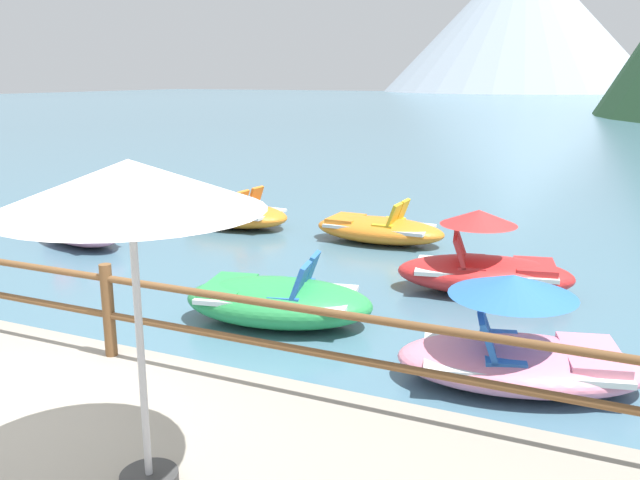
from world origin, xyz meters
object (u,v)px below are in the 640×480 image
at_px(beach_umbrella, 130,190).
at_px(pedal_boat_4, 520,349).
at_px(pedal_boat_3, 277,301).
at_px(pedal_boat_0, 79,228).
at_px(pedal_boat_2, 379,229).
at_px(pedal_boat_5, 485,267).
at_px(pedal_boat_1, 234,214).

height_order(beach_umbrella, pedal_boat_4, beach_umbrella).
bearing_deg(pedal_boat_3, pedal_boat_4, -9.47).
distance_m(pedal_boat_0, pedal_boat_4, 9.03).
xyz_separation_m(pedal_boat_2, pedal_boat_5, (2.47, -2.30, 0.14)).
bearing_deg(pedal_boat_3, pedal_boat_5, 47.42).
distance_m(pedal_boat_0, pedal_boat_2, 5.75).
relative_size(pedal_boat_1, pedal_boat_4, 0.92).
bearing_deg(pedal_boat_4, pedal_boat_1, 141.73).
bearing_deg(beach_umbrella, pedal_boat_3, 105.86).
distance_m(pedal_boat_2, pedal_boat_5, 3.38).
xyz_separation_m(pedal_boat_2, pedal_boat_3, (0.27, -4.69, 0.04)).
height_order(beach_umbrella, pedal_boat_2, beach_umbrella).
height_order(pedal_boat_1, pedal_boat_3, pedal_boat_3).
height_order(pedal_boat_0, pedal_boat_1, pedal_boat_0).
bearing_deg(pedal_boat_0, beach_umbrella, -43.48).
relative_size(pedal_boat_0, pedal_boat_5, 1.00).
relative_size(beach_umbrella, pedal_boat_1, 0.86).
height_order(pedal_boat_3, pedal_boat_4, pedal_boat_4).
bearing_deg(beach_umbrella, pedal_boat_0, 136.52).
distance_m(beach_umbrella, pedal_boat_5, 6.83).
bearing_deg(pedal_boat_4, beach_umbrella, -119.29).
height_order(pedal_boat_0, pedal_boat_4, pedal_boat_4).
height_order(pedal_boat_1, pedal_boat_5, pedal_boat_5).
xyz_separation_m(pedal_boat_4, pedal_boat_5, (-0.93, 2.91, 0.02)).
distance_m(beach_umbrella, pedal_boat_3, 4.72).
bearing_deg(pedal_boat_3, pedal_boat_0, 157.78).
bearing_deg(pedal_boat_5, pedal_boat_2, 136.98).
height_order(pedal_boat_2, pedal_boat_4, pedal_boat_4).
relative_size(pedal_boat_2, pedal_boat_3, 0.96).
distance_m(pedal_boat_0, pedal_boat_5, 7.67).
bearing_deg(pedal_boat_2, pedal_boat_5, -43.02).
distance_m(pedal_boat_2, pedal_boat_4, 6.22).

